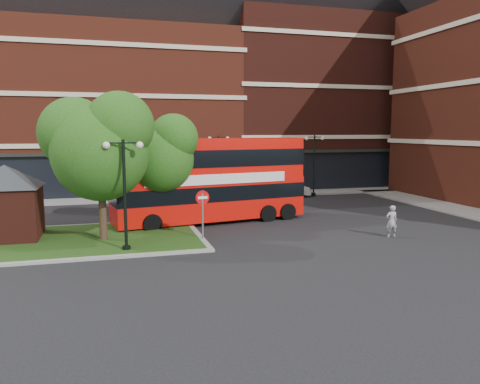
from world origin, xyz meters
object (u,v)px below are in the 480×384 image
object	(u,v)px
bus	(210,174)
woman	(392,221)
car_white	(284,189)
car_silver	(176,192)

from	to	relation	value
bus	woman	size ratio (longest dim) A/B	7.10
bus	car_white	xyz separation A→B (m)	(7.85, 8.45, -2.14)
car_silver	car_white	bearing A→B (deg)	-92.88
car_silver	bus	bearing A→B (deg)	-176.69
woman	car_white	world-z (taller)	woman
car_silver	woman	bearing A→B (deg)	-151.64
woman	car_white	bearing A→B (deg)	-82.43
woman	car_silver	distance (m)	17.28
bus	car_white	distance (m)	11.73
car_white	bus	bearing A→B (deg)	134.57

